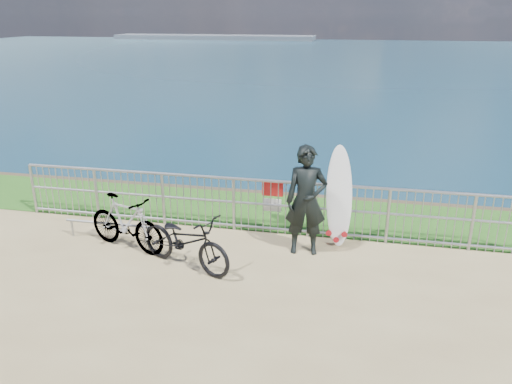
% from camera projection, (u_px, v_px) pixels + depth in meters
% --- Properties ---
extents(grass_strip, '(120.00, 120.00, 0.00)m').
position_uv_depth(grass_strip, '(268.00, 211.00, 11.08)').
color(grass_strip, '#1F5316').
rests_on(grass_strip, ground).
extents(seascape, '(260.00, 260.00, 5.00)m').
position_uv_depth(seascape, '(215.00, 40.00, 154.13)').
color(seascape, brown).
rests_on(seascape, ground).
extents(railing, '(10.06, 0.10, 1.13)m').
position_uv_depth(railing, '(259.00, 205.00, 9.87)').
color(railing, gray).
rests_on(railing, ground).
extents(surfer, '(0.79, 0.58, 2.02)m').
position_uv_depth(surfer, '(306.00, 201.00, 8.90)').
color(surfer, black).
rests_on(surfer, ground).
extents(surfboard, '(0.60, 0.56, 1.90)m').
position_uv_depth(surfboard, '(339.00, 200.00, 9.31)').
color(surfboard, silver).
rests_on(surfboard, ground).
extents(bicycle_near, '(2.02, 1.34, 1.00)m').
position_uv_depth(bicycle_near, '(185.00, 241.00, 8.52)').
color(bicycle_near, black).
rests_on(bicycle_near, ground).
extents(bicycle_far, '(1.82, 1.02, 1.05)m').
position_uv_depth(bicycle_far, '(126.00, 223.00, 9.18)').
color(bicycle_far, black).
rests_on(bicycle_far, ground).
extents(bike_rack, '(1.74, 0.05, 0.36)m').
position_uv_depth(bike_rack, '(108.00, 225.00, 9.63)').
color(bike_rack, gray).
rests_on(bike_rack, ground).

